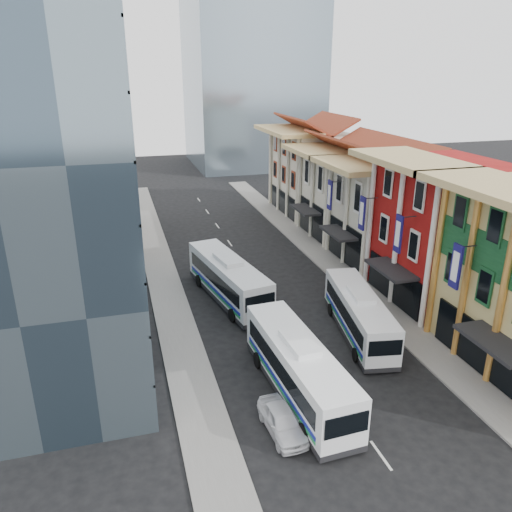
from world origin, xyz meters
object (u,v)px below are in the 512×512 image
object	(u,v)px
sedan_left	(282,421)
bus_right	(359,313)
office_tower	(31,133)
bus_left_near	(299,367)
bus_left_far	(228,278)

from	to	relation	value
sedan_left	bus_right	bearing A→B (deg)	40.12
office_tower	sedan_left	world-z (taller)	office_tower
bus_left_near	bus_right	distance (m)	9.01
sedan_left	bus_left_far	bearing A→B (deg)	82.90
office_tower	bus_right	size ratio (longest dim) A/B	2.71
bus_left_near	office_tower	bearing A→B (deg)	137.98
office_tower	sedan_left	size ratio (longest dim) A/B	6.96
office_tower	bus_left_far	world-z (taller)	office_tower
bus_right	sedan_left	size ratio (longest dim) A/B	2.57
office_tower	bus_right	world-z (taller)	office_tower
bus_right	bus_left_near	bearing A→B (deg)	-131.00
office_tower	bus_right	distance (m)	26.07
office_tower	bus_left_near	world-z (taller)	office_tower
office_tower	sedan_left	bearing A→B (deg)	-49.72
bus_left_near	bus_right	xyz separation A→B (m)	(6.96, 5.71, -0.16)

